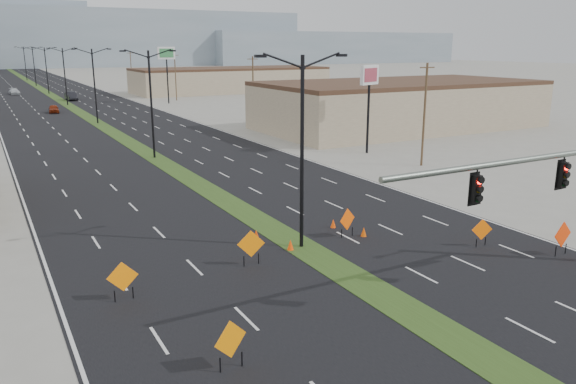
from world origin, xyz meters
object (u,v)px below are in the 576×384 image
construction_sign_5 (482,231)px  pole_sign_east_far (166,57)px  streetlight_2 (94,84)px  streetlight_0 (302,147)px  car_far (14,92)px  construction_sign_3 (347,220)px  cone_0 (290,245)px  construction_sign_0 (123,278)px  construction_sign_1 (231,341)px  car_left (54,109)px  cone_2 (333,223)px  streetlight_4 (46,69)px  cone_1 (364,232)px  streetlight_5 (34,65)px  streetlight_6 (25,62)px  construction_sign_4 (563,236)px  construction_sign_2 (251,245)px  car_mid (71,96)px  cone_3 (256,235)px  pole_sign_east_near (369,82)px  streetlight_3 (65,74)px  streetlight_1 (151,101)px

construction_sign_5 → pole_sign_east_far: 83.41m
streetlight_2 → construction_sign_5: 61.31m
streetlight_0 → car_far: bearing=93.5°
construction_sign_3 → cone_0: 3.91m
construction_sign_0 → construction_sign_1: bearing=-70.7°
streetlight_0 → cone_0: (-0.77, -0.19, -5.12)m
car_left → cone_2: car_left is taller
car_left → streetlight_4: bearing=90.1°
construction_sign_0 → cone_1: 13.88m
construction_sign_3 → pole_sign_east_far: bearing=63.0°
streetlight_5 → streetlight_6: same height
cone_2 → pole_sign_east_far: (13.62, 76.17, 8.09)m
construction_sign_0 → construction_sign_5: bearing=-3.8°
streetlight_0 → construction_sign_4: 14.01m
cone_0 → cone_2: 4.57m
streetlight_5 → pole_sign_east_far: pole_sign_east_far is taller
construction_sign_0 → construction_sign_2: (6.37, 0.94, 0.04)m
car_mid → cone_3: 91.12m
car_left → construction_sign_0: 74.54m
streetlight_4 → pole_sign_east_far: 38.00m
car_left → construction_sign_2: (0.25, -73.34, 0.43)m
car_far → construction_sign_0: construction_sign_0 is taller
streetlight_2 → construction_sign_1: size_ratio=5.61×
cone_1 → pole_sign_east_near: size_ratio=0.06×
construction_sign_4 → construction_sign_0: bearing=161.8°
pole_sign_east_far → construction_sign_4: bearing=-99.3°
streetlight_3 → streetlight_6: same height
construction_sign_4 → cone_3: size_ratio=2.87×
streetlight_2 → cone_2: (3.28, -54.08, -5.15)m
streetlight_2 → streetlight_4: 56.00m
car_left → construction_sign_5: 77.80m
streetlight_4 → car_far: (-6.89, 1.02, -4.76)m
streetlight_2 → pole_sign_east_near: bearing=-61.5°
car_mid → car_far: car_mid is taller
streetlight_0 → streetlight_1: (0.00, 28.00, 0.00)m
streetlight_6 → construction_sign_4: bearing=-86.4°
car_mid → construction_sign_1: construction_sign_1 is taller
streetlight_2 → streetlight_3: (0.00, 28.00, 0.00)m
construction_sign_1 → construction_sign_3: construction_sign_1 is taller
construction_sign_1 → construction_sign_5: (16.39, 4.44, -0.16)m
construction_sign_4 → pole_sign_east_near: 29.56m
car_left → streetlight_1: bearing=-79.8°
construction_sign_1 → cone_1: (11.85, 8.78, -0.78)m
streetlight_6 → pole_sign_east_far: size_ratio=0.98×
car_mid → pole_sign_east_near: bearing=-78.9°
construction_sign_0 → pole_sign_east_near: pole_sign_east_near is taller
streetlight_3 → construction_sign_2: 85.24m
construction_sign_1 → construction_sign_3: (10.99, 9.18, -0.08)m
construction_sign_3 → streetlight_2: bearing=76.2°
car_mid → construction_sign_0: construction_sign_0 is taller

